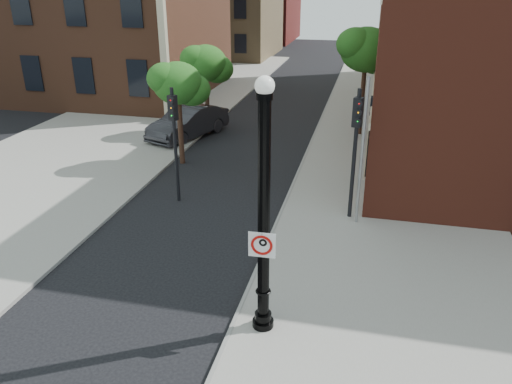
% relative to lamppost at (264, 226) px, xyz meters
% --- Properties ---
extents(ground, '(120.00, 120.00, 0.00)m').
position_rel_lamppost_xyz_m(ground, '(-2.81, 0.79, -2.94)').
color(ground, black).
rests_on(ground, ground).
extents(sidewalk_right, '(8.00, 60.00, 0.12)m').
position_rel_lamppost_xyz_m(sidewalk_right, '(3.19, 10.79, -2.88)').
color(sidewalk_right, gray).
rests_on(sidewalk_right, ground).
extents(sidewalk_left, '(10.00, 50.00, 0.12)m').
position_rel_lamppost_xyz_m(sidewalk_left, '(-11.81, 18.79, -2.88)').
color(sidewalk_left, gray).
rests_on(sidewalk_left, ground).
extents(curb_edge, '(0.10, 60.00, 0.14)m').
position_rel_lamppost_xyz_m(curb_edge, '(-0.76, 10.79, -2.87)').
color(curb_edge, gray).
rests_on(curb_edge, ground).
extents(bg_building_red, '(12.00, 12.00, 10.00)m').
position_rel_lamppost_xyz_m(bg_building_red, '(-14.81, 58.79, 2.06)').
color(bg_building_red, maroon).
rests_on(bg_building_red, ground).
extents(lamppost, '(0.54, 0.54, 6.37)m').
position_rel_lamppost_xyz_m(lamppost, '(0.00, 0.00, 0.00)').
color(lamppost, black).
rests_on(lamppost, ground).
extents(no_parking_sign, '(0.64, 0.08, 0.64)m').
position_rel_lamppost_xyz_m(no_parking_sign, '(-0.00, -0.16, -0.40)').
color(no_parking_sign, white).
rests_on(no_parking_sign, ground).
extents(parked_car, '(3.42, 5.43, 1.69)m').
position_rel_lamppost_xyz_m(parked_car, '(-7.46, 14.89, -2.10)').
color(parked_car, '#29292D').
rests_on(parked_car, ground).
extents(traffic_signal_left, '(0.35, 0.39, 4.48)m').
position_rel_lamppost_xyz_m(traffic_signal_left, '(-4.93, 6.88, 0.08)').
color(traffic_signal_left, black).
rests_on(traffic_signal_left, ground).
extents(traffic_signal_right, '(0.36, 0.42, 4.79)m').
position_rel_lamppost_xyz_m(traffic_signal_right, '(1.74, 6.75, 0.29)').
color(traffic_signal_right, black).
rests_on(traffic_signal_right, ground).
extents(utility_pole, '(0.11, 0.11, 5.28)m').
position_rel_lamppost_xyz_m(utility_pole, '(1.99, 6.35, -0.30)').
color(utility_pole, '#999999').
rests_on(utility_pole, ground).
extents(street_tree_a, '(2.62, 2.37, 4.73)m').
position_rel_lamppost_xyz_m(street_tree_a, '(-6.30, 10.99, 0.78)').
color(street_tree_a, black).
rests_on(street_tree_a, ground).
extents(street_tree_b, '(2.68, 2.42, 4.83)m').
position_rel_lamppost_xyz_m(street_tree_b, '(-6.63, 15.93, 0.87)').
color(street_tree_b, black).
rests_on(street_tree_b, ground).
extents(street_tree_c, '(3.21, 2.90, 5.79)m').
position_rel_lamppost_xyz_m(street_tree_c, '(1.68, 17.35, 1.63)').
color(street_tree_c, black).
rests_on(street_tree_c, ground).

